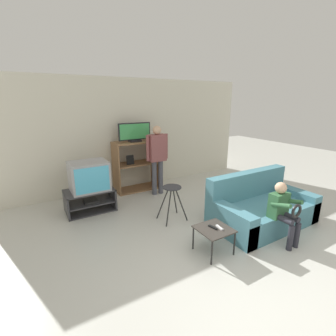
% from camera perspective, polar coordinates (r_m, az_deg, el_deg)
% --- Properties ---
extents(ground_plane, '(18.00, 18.00, 0.00)m').
position_cam_1_polar(ground_plane, '(3.42, 21.29, -23.58)').
color(ground_plane, beige).
extents(wall_back, '(6.40, 0.06, 2.60)m').
position_cam_1_polar(wall_back, '(5.99, -8.62, 7.79)').
color(wall_back, silver).
rests_on(wall_back, ground_plane).
extents(tv_stand, '(0.91, 0.57, 0.43)m').
position_cam_1_polar(tv_stand, '(5.03, -17.81, -7.25)').
color(tv_stand, '#38383D').
rests_on(tv_stand, ground_plane).
extents(television_main, '(0.70, 0.57, 0.56)m').
position_cam_1_polar(television_main, '(4.87, -18.04, -1.81)').
color(television_main, '#9E9EA3').
rests_on(television_main, tv_stand).
extents(media_shelf, '(1.05, 0.49, 1.18)m').
position_cam_1_polar(media_shelf, '(5.84, -7.42, 0.61)').
color(media_shelf, '#8E6642').
rests_on(media_shelf, ground_plane).
extents(television_flat, '(0.77, 0.20, 0.43)m').
position_cam_1_polar(television_flat, '(5.65, -7.81, 8.18)').
color(television_flat, black).
rests_on(television_flat, media_shelf).
extents(folding_stool, '(0.46, 0.37, 0.64)m').
position_cam_1_polar(folding_stool, '(4.33, 0.95, -5.99)').
color(folding_stool, black).
rests_on(folding_stool, ground_plane).
extents(snack_table, '(0.46, 0.46, 0.37)m').
position_cam_1_polar(snack_table, '(3.58, 10.72, -14.34)').
color(snack_table, '#38332D').
rests_on(snack_table, ground_plane).
extents(remote_control_black, '(0.06, 0.15, 0.02)m').
position_cam_1_polar(remote_control_black, '(3.57, 10.46, -13.51)').
color(remote_control_black, black).
rests_on(remote_control_black, snack_table).
extents(remote_control_white, '(0.05, 0.15, 0.02)m').
position_cam_1_polar(remote_control_white, '(3.58, 11.96, -13.49)').
color(remote_control_white, silver).
rests_on(remote_control_white, snack_table).
extents(couch, '(1.82, 0.97, 0.85)m').
position_cam_1_polar(couch, '(4.63, 20.83, -8.75)').
color(couch, teal).
rests_on(couch, ground_plane).
extents(person_standing_adult, '(0.53, 0.20, 1.57)m').
position_cam_1_polar(person_standing_adult, '(5.42, -2.54, 3.36)').
color(person_standing_adult, '#4C4C56').
rests_on(person_standing_adult, ground_plane).
extents(person_seated_child, '(0.33, 0.43, 0.94)m').
position_cam_1_polar(person_seated_child, '(4.05, 25.36, -8.59)').
color(person_seated_child, '#2D2D38').
rests_on(person_seated_child, ground_plane).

